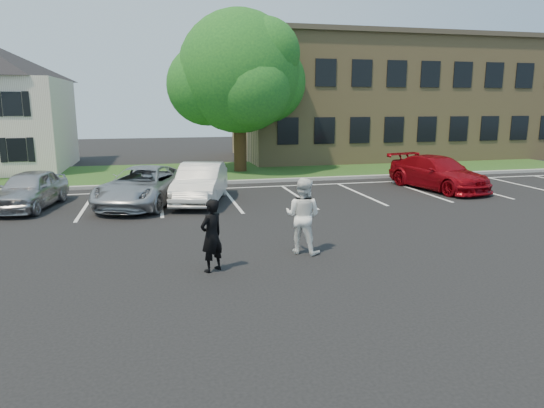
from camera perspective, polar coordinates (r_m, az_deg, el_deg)
The scene contains 12 objects.
ground_plane at distance 12.11m, azimuth 1.11°, elevation -6.75°, with size 90.00×90.00×0.00m, color black.
curb at distance 23.59m, azimuth -6.24°, elevation 2.53°, with size 40.00×0.30×0.15m, color gray.
grass_strip at distance 27.52m, azimuth -7.31°, elevation 3.76°, with size 44.00×8.00×0.08m, color #194617.
stall_lines at distance 20.87m, azimuth -1.35°, elevation 1.19°, with size 34.00×5.36×0.01m.
office_building at distance 37.16m, azimuth 13.89°, elevation 11.96°, with size 22.40×10.40×8.30m.
tree at distance 27.43m, azimuth -3.75°, elevation 14.92°, with size 7.80×7.20×8.80m.
man_black_suit at distance 11.27m, azimuth -7.12°, elevation -3.69°, with size 0.63×0.41×1.72m, color black.
man_white_shirt at distance 12.56m, azimuth 3.64°, elevation -1.39°, with size 0.96×0.75×1.98m, color white.
car_silver_west at distance 20.06m, azimuth -26.61°, elevation 1.54°, with size 1.67×4.15×1.41m, color #A9A8AD.
car_silver_minivan at distance 19.19m, azimuth -14.95°, elevation 2.04°, with size 2.42×5.24×1.46m, color #A6A8AD.
car_white_sedan at distance 19.28m, azimuth -8.40°, elevation 2.45°, with size 1.60×4.60×1.52m, color silver.
car_red_compact at distance 23.18m, azimuth 18.93°, elevation 3.48°, with size 2.09×5.14×1.49m, color maroon.
Camera 1 is at (-2.90, -11.10, 3.86)m, focal length 32.00 mm.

